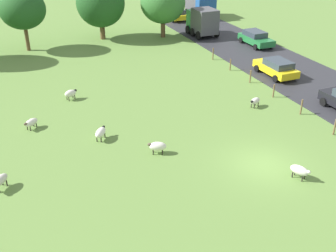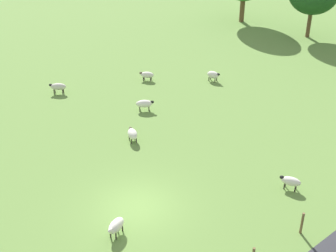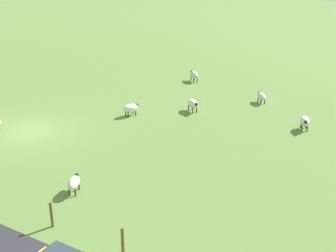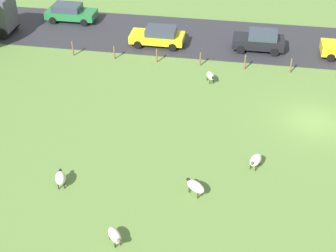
# 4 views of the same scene
# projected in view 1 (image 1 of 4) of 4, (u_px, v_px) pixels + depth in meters

# --- Properties ---
(ground_plane) EXTENTS (160.00, 160.00, 0.00)m
(ground_plane) POSITION_uv_depth(u_px,v_px,m) (263.00, 165.00, 24.46)
(ground_plane) COLOR olive
(sheep_0) EXTENTS (1.17, 0.87, 0.74)m
(sheep_0) POSITION_uv_depth(u_px,v_px,m) (255.00, 101.00, 31.38)
(sheep_0) COLOR silver
(sheep_0) RESTS_ON ground_plane
(sheep_1) EXTENTS (1.13, 1.05, 0.71)m
(sheep_1) POSITION_uv_depth(u_px,v_px,m) (31.00, 123.00, 28.26)
(sheep_1) COLOR silver
(sheep_1) RESTS_ON ground_plane
(sheep_2) EXTENTS (0.93, 1.22, 0.80)m
(sheep_2) POSITION_uv_depth(u_px,v_px,m) (300.00, 170.00, 22.97)
(sheep_2) COLOR silver
(sheep_2) RESTS_ON ground_plane
(sheep_4) EXTENTS (1.13, 0.85, 0.80)m
(sheep_4) POSITION_uv_depth(u_px,v_px,m) (71.00, 93.00, 32.61)
(sheep_4) COLOR silver
(sheep_4) RESTS_ON ground_plane
(sheep_5) EXTENTS (1.12, 1.24, 0.79)m
(sheep_5) POSITION_uv_depth(u_px,v_px,m) (101.00, 132.00, 26.90)
(sheep_5) COLOR silver
(sheep_5) RESTS_ON ground_plane
(sheep_6) EXTENTS (1.20, 0.90, 0.79)m
(sheep_6) POSITION_uv_depth(u_px,v_px,m) (158.00, 146.00, 25.36)
(sheep_6) COLOR silver
(sheep_6) RESTS_ON ground_plane
(tree_0) EXTENTS (5.43, 5.43, 6.80)m
(tree_0) POSITION_uv_depth(u_px,v_px,m) (100.00, 3.00, 46.37)
(tree_0) COLOR brown
(tree_0) RESTS_ON ground_plane
(tree_1) EXTENTS (4.70, 4.70, 6.33)m
(tree_1) POSITION_uv_depth(u_px,v_px,m) (22.00, 10.00, 42.37)
(tree_1) COLOR brown
(tree_1) RESTS_ON ground_plane
(tree_3) EXTENTS (5.13, 5.13, 6.32)m
(tree_3) POSITION_uv_depth(u_px,v_px,m) (163.00, 3.00, 47.18)
(tree_3) COLOR brown
(tree_3) RESTS_ON ground_plane
(fence_post_2) EXTENTS (0.12, 0.12, 1.15)m
(fence_post_2) POSITION_uv_depth(u_px,v_px,m) (335.00, 127.00, 27.45)
(fence_post_2) COLOR brown
(fence_post_2) RESTS_ON ground_plane
(fence_post_3) EXTENTS (0.12, 0.12, 1.17)m
(fence_post_3) POSITION_uv_depth(u_px,v_px,m) (301.00, 107.00, 30.23)
(fence_post_3) COLOR brown
(fence_post_3) RESTS_ON ground_plane
(fence_post_4) EXTENTS (0.12, 0.12, 1.09)m
(fence_post_4) POSITION_uv_depth(u_px,v_px,m) (274.00, 91.00, 33.02)
(fence_post_4) COLOR brown
(fence_post_4) RESTS_ON ground_plane
(fence_post_5) EXTENTS (0.12, 0.12, 1.11)m
(fence_post_5) POSITION_uv_depth(u_px,v_px,m) (250.00, 77.00, 35.80)
(fence_post_5) COLOR brown
(fence_post_5) RESTS_ON ground_plane
(fence_post_6) EXTENTS (0.12, 0.12, 1.10)m
(fence_post_6) POSITION_uv_depth(u_px,v_px,m) (230.00, 65.00, 38.58)
(fence_post_6) COLOR brown
(fence_post_6) RESTS_ON ground_plane
(fence_post_7) EXTENTS (0.12, 0.12, 1.20)m
(fence_post_7) POSITION_uv_depth(u_px,v_px,m) (213.00, 54.00, 41.33)
(fence_post_7) COLOR brown
(fence_post_7) RESTS_ON ground_plane
(truck_0) EXTENTS (2.63, 3.99, 3.20)m
(truck_0) POSITION_uv_depth(u_px,v_px,m) (203.00, 21.00, 48.51)
(truck_0) COLOR #197F33
(truck_0) RESTS_ON road_strip
(truck_1) EXTENTS (2.88, 4.43, 3.68)m
(truck_1) POSITION_uv_depth(u_px,v_px,m) (200.00, 3.00, 57.01)
(truck_1) COLOR #1E4C99
(truck_1) RESTS_ON road_strip
(car_0) EXTENTS (2.18, 4.42, 1.51)m
(car_0) POSITION_uv_depth(u_px,v_px,m) (276.00, 67.00, 37.04)
(car_0) COLOR yellow
(car_0) RESTS_ON road_strip
(car_3) EXTENTS (2.17, 3.96, 1.48)m
(car_3) POSITION_uv_depth(u_px,v_px,m) (176.00, 14.00, 55.94)
(car_3) COLOR yellow
(car_3) RESTS_ON road_strip
(car_6) EXTENTS (2.19, 4.47, 1.53)m
(car_6) POSITION_uv_depth(u_px,v_px,m) (256.00, 38.00, 45.47)
(car_6) COLOR #237238
(car_6) RESTS_ON road_strip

